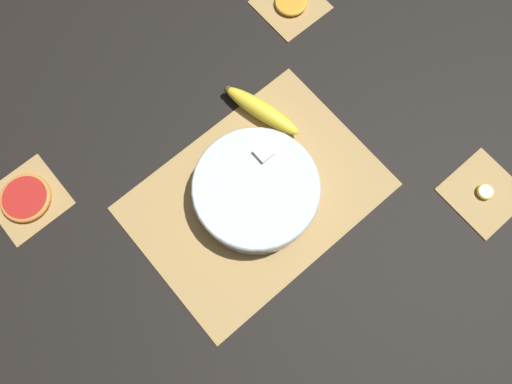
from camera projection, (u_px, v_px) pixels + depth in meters
name	position (u px, v px, depth m)	size (l,w,h in m)	color
ground_plane	(256.00, 196.00, 1.00)	(6.00, 6.00, 0.00)	black
bamboo_mat_center	(256.00, 196.00, 1.00)	(0.48, 0.35, 0.01)	#A8844C
coaster_mat_near_right	(484.00, 193.00, 1.00)	(0.14, 0.14, 0.01)	#A8844C
coaster_mat_far_left	(28.00, 199.00, 1.00)	(0.14, 0.14, 0.01)	#A8844C
coaster_mat_far_right	(291.00, 5.00, 1.13)	(0.14, 0.14, 0.01)	#A8844C
fruit_salad_bowl	(256.00, 190.00, 0.96)	(0.25, 0.25, 0.07)	silver
whole_banana	(261.00, 110.00, 1.03)	(0.08, 0.18, 0.04)	yellow
orange_slice_whole	(291.00, 2.00, 1.12)	(0.07, 0.07, 0.01)	orange
banana_coin_single	(485.00, 192.00, 0.99)	(0.03, 0.03, 0.01)	beige
grapefruit_slice	(26.00, 198.00, 0.99)	(0.10, 0.10, 0.01)	#B2231E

